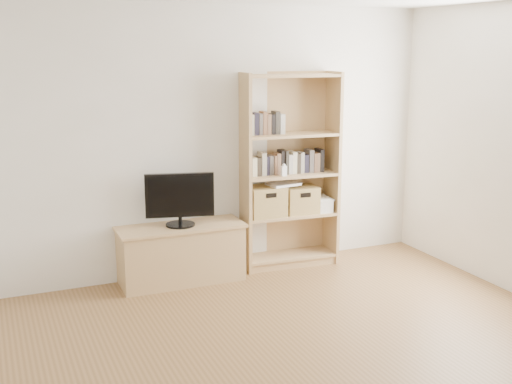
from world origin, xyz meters
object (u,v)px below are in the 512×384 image
basket_left (265,201)px  laptop (283,184)px  tv_stand (181,255)px  basket_right (301,199)px  bookshelf (290,171)px  baby_monitor (284,171)px  television (180,200)px

basket_left → laptop: 0.25m
tv_stand → basket_right: bearing=1.7°
bookshelf → basket_left: bookshelf is taller
basket_left → basket_right: (0.38, -0.03, -0.01)m
bookshelf → basket_right: size_ratio=5.98×
baby_monitor → basket_right: size_ratio=0.31×
baby_monitor → basket_left: 0.37m
tv_stand → television: size_ratio=1.81×
bookshelf → baby_monitor: bookshelf is taller
basket_left → baby_monitor: bearing=-36.4°
television → laptop: size_ratio=2.09×
tv_stand → basket_right: size_ratio=3.53×
baby_monitor → laptop: baby_monitor is taller
bookshelf → basket_left: size_ratio=5.41×
baby_monitor → bookshelf: bearing=35.9°
television → basket_left: size_ratio=1.76×
laptop → baby_monitor: bearing=-121.8°
basket_right → laptop: laptop is taller
tv_stand → baby_monitor: bearing=-2.9°
television → basket_right: (1.29, 0.03, -0.13)m
bookshelf → television: (-1.17, -0.04, -0.18)m
basket_right → laptop: (-0.19, 0.01, 0.18)m
bookshelf → basket_left: (-0.26, 0.01, -0.29)m
baby_monitor → laptop: (0.04, 0.10, -0.15)m
bookshelf → laptop: size_ratio=6.41×
tv_stand → laptop: laptop is taller
basket_left → laptop: size_ratio=1.19×
television → basket_left: bearing=17.2°
laptop → tv_stand: bearing=173.1°
tv_stand → basket_left: 1.00m
baby_monitor → basket_left: size_ratio=0.28×
basket_right → tv_stand: bearing=-173.4°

